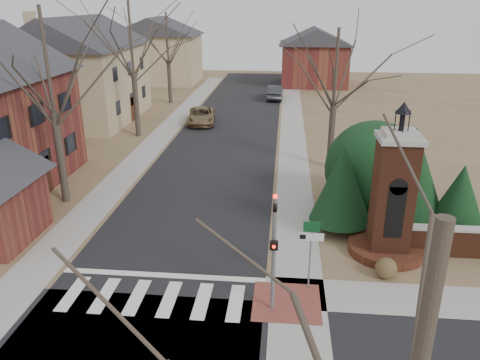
# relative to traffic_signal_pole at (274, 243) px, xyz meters

# --- Properties ---
(ground) EXTENTS (120.00, 120.00, 0.00)m
(ground) POSITION_rel_traffic_signal_pole_xyz_m (-4.30, -0.57, -2.59)
(ground) COLOR brown
(ground) RESTS_ON ground
(main_street) EXTENTS (8.00, 70.00, 0.01)m
(main_street) POSITION_rel_traffic_signal_pole_xyz_m (-4.30, 21.43, -2.58)
(main_street) COLOR black
(main_street) RESTS_ON ground
(crosswalk_zone) EXTENTS (8.00, 2.20, 0.02)m
(crosswalk_zone) POSITION_rel_traffic_signal_pole_xyz_m (-4.30, 0.23, -2.58)
(crosswalk_zone) COLOR silver
(crosswalk_zone) RESTS_ON ground
(stop_bar) EXTENTS (8.00, 0.35, 0.02)m
(stop_bar) POSITION_rel_traffic_signal_pole_xyz_m (-4.30, 1.73, -2.58)
(stop_bar) COLOR silver
(stop_bar) RESTS_ON ground
(sidewalk_right_main) EXTENTS (2.00, 60.00, 0.02)m
(sidewalk_right_main) POSITION_rel_traffic_signal_pole_xyz_m (0.90, 21.43, -2.58)
(sidewalk_right_main) COLOR gray
(sidewalk_right_main) RESTS_ON ground
(sidewalk_left) EXTENTS (2.00, 60.00, 0.02)m
(sidewalk_left) POSITION_rel_traffic_signal_pole_xyz_m (-9.50, 21.43, -2.58)
(sidewalk_left) COLOR gray
(sidewalk_left) RESTS_ON ground
(curb_apron) EXTENTS (2.40, 2.40, 0.02)m
(curb_apron) POSITION_rel_traffic_signal_pole_xyz_m (0.50, 0.43, -2.57)
(curb_apron) COLOR brown
(curb_apron) RESTS_ON ground
(traffic_signal_pole) EXTENTS (0.28, 0.41, 4.50)m
(traffic_signal_pole) POSITION_rel_traffic_signal_pole_xyz_m (0.00, 0.00, 0.00)
(traffic_signal_pole) COLOR slate
(traffic_signal_pole) RESTS_ON ground
(sign_post) EXTENTS (0.90, 0.07, 2.75)m
(sign_post) POSITION_rel_traffic_signal_pole_xyz_m (1.29, 1.41, -0.64)
(sign_post) COLOR slate
(sign_post) RESTS_ON ground
(brick_gate_monument) EXTENTS (3.20, 3.20, 6.47)m
(brick_gate_monument) POSITION_rel_traffic_signal_pole_xyz_m (4.70, 4.42, -0.42)
(brick_gate_monument) COLOR #582A19
(brick_gate_monument) RESTS_ON ground
(house_stucco_left) EXTENTS (9.80, 12.80, 9.28)m
(house_stucco_left) POSITION_rel_traffic_signal_pole_xyz_m (-17.80, 26.42, 2.01)
(house_stucco_left) COLOR tan
(house_stucco_left) RESTS_ON ground
(house_distant_left) EXTENTS (10.80, 8.80, 8.53)m
(house_distant_left) POSITION_rel_traffic_signal_pole_xyz_m (-16.31, 47.42, 1.66)
(house_distant_left) COLOR tan
(house_distant_left) RESTS_ON ground
(house_distant_right) EXTENTS (8.80, 8.80, 7.30)m
(house_distant_right) POSITION_rel_traffic_signal_pole_xyz_m (3.69, 47.42, 1.06)
(house_distant_right) COLOR brown
(house_distant_right) RESTS_ON ground
(evergreen_near) EXTENTS (2.80, 2.80, 4.10)m
(evergreen_near) POSITION_rel_traffic_signal_pole_xyz_m (2.90, 6.43, -0.29)
(evergreen_near) COLOR #473D33
(evergreen_near) RESTS_ON ground
(evergreen_mid) EXTENTS (3.40, 3.40, 4.70)m
(evergreen_mid) POSITION_rel_traffic_signal_pole_xyz_m (6.20, 7.63, 0.01)
(evergreen_mid) COLOR #473D33
(evergreen_mid) RESTS_ON ground
(evergreen_far) EXTENTS (2.40, 2.40, 3.30)m
(evergreen_far) POSITION_rel_traffic_signal_pole_xyz_m (8.20, 6.63, -0.69)
(evergreen_far) COLOR #473D33
(evergreen_far) RESTS_ON ground
(evergreen_mass) EXTENTS (4.80, 4.80, 4.80)m
(evergreen_mass) POSITION_rel_traffic_signal_pole_xyz_m (4.70, 8.93, -0.19)
(evergreen_mass) COLOR black
(evergreen_mass) RESTS_ON ground
(bare_tree_0) EXTENTS (8.05, 8.05, 11.15)m
(bare_tree_0) POSITION_rel_traffic_signal_pole_xyz_m (-11.30, 8.43, 5.11)
(bare_tree_0) COLOR #473D33
(bare_tree_0) RESTS_ON ground
(bare_tree_1) EXTENTS (8.40, 8.40, 11.64)m
(bare_tree_1) POSITION_rel_traffic_signal_pole_xyz_m (-11.30, 21.43, 5.44)
(bare_tree_1) COLOR #473D33
(bare_tree_1) RESTS_ON ground
(bare_tree_2) EXTENTS (7.35, 7.35, 10.19)m
(bare_tree_2) POSITION_rel_traffic_signal_pole_xyz_m (-11.80, 34.43, 4.44)
(bare_tree_2) COLOR #473D33
(bare_tree_2) RESTS_ON ground
(bare_tree_3) EXTENTS (7.00, 7.00, 9.70)m
(bare_tree_3) POSITION_rel_traffic_signal_pole_xyz_m (3.20, 15.43, 4.10)
(bare_tree_3) COLOR #473D33
(bare_tree_3) RESTS_ON ground
(pickup_truck) EXTENTS (2.83, 5.13, 1.36)m
(pickup_truck) POSITION_rel_traffic_signal_pole_xyz_m (-7.01, 25.87, -1.91)
(pickup_truck) COLOR olive
(pickup_truck) RESTS_ON ground
(distant_car) EXTENTS (1.69, 4.62, 1.51)m
(distant_car) POSITION_rel_traffic_signal_pole_xyz_m (-0.90, 37.33, -1.83)
(distant_car) COLOR #303237
(distant_car) RESTS_ON ground
(dry_shrub_left) EXTENTS (0.83, 0.83, 0.83)m
(dry_shrub_left) POSITION_rel_traffic_signal_pole_xyz_m (4.30, 2.43, -2.17)
(dry_shrub_left) COLOR brown
(dry_shrub_left) RESTS_ON ground
(dry_shrub_right) EXTENTS (0.63, 0.63, 0.63)m
(dry_shrub_right) POSITION_rel_traffic_signal_pole_xyz_m (5.00, 4.03, -2.27)
(dry_shrub_right) COLOR brown
(dry_shrub_right) RESTS_ON ground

